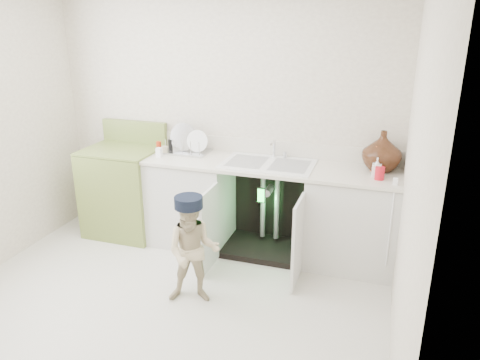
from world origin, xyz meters
The scene contains 5 objects.
ground centered at (0.00, 0.00, 0.00)m, with size 3.50×3.50×0.00m, color #BDB8A6.
room_shell centered at (0.00, 0.00, 1.25)m, with size 6.00×5.50×1.26m.
counter_run centered at (0.59, 1.21, 0.48)m, with size 2.44×1.02×1.26m.
avocado_stove centered at (-0.99, 1.18, 0.47)m, with size 0.74×0.65×1.15m.
repair_worker centered at (0.21, 0.20, 0.46)m, with size 0.66×0.89×0.90m.
Camera 1 is at (1.58, -2.82, 2.22)m, focal length 35.00 mm.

